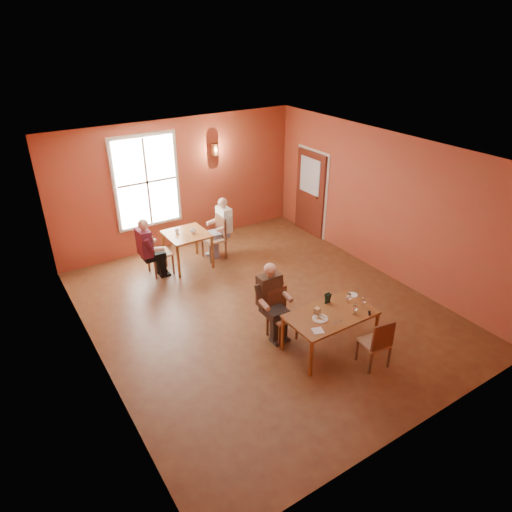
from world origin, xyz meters
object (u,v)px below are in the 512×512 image
diner_white (214,231)px  chair_diner_maroon (160,252)px  diner_main (284,306)px  chair_diner_white (214,238)px  chair_diner_main (282,315)px  diner_maroon (158,246)px  second_table (188,249)px  main_table (330,331)px  chair_empty (374,341)px

diner_white → chair_diner_maroon: 1.34m
diner_main → chair_diner_white: (0.41, 3.29, -0.17)m
chair_diner_main → diner_white: bearing=-97.7°
chair_diner_maroon → diner_maroon: bearing=-90.0°
chair_diner_main → chair_diner_white: bearing=-97.2°
chair_diner_main → second_table: 3.27m
main_table → chair_diner_maroon: (-1.39, 3.91, 0.16)m
chair_diner_main → chair_empty: (0.81, -1.34, -0.01)m
chair_diner_white → diner_white: (0.03, 0.00, 0.17)m
main_table → diner_white: diner_white is taller
diner_white → diner_maroon: bearing=90.0°
diner_maroon → chair_empty: bearing=20.7°
diner_main → second_table: size_ratio=1.49×
diner_main → chair_diner_white: 3.32m
diner_white → diner_maroon: diner_white is taller
main_table → chair_diner_white: 3.91m
main_table → chair_empty: chair_empty is taller
diner_main → chair_empty: (0.81, -1.31, -0.22)m
chair_diner_maroon → diner_maroon: size_ratio=0.76×
chair_empty → chair_diner_maroon: 4.90m
chair_empty → diner_white: size_ratio=0.67×
chair_diner_maroon → second_table: bearing=90.0°
chair_diner_white → diner_main: bearing=172.9°
main_table → diner_maroon: bearing=110.0°
main_table → diner_white: (-0.06, 3.91, 0.32)m
chair_empty → diner_main: bearing=130.7°
second_table → diner_maroon: (-0.68, 0.00, 0.27)m
chair_diner_main → diner_white: diner_white is taller
main_table → chair_diner_main: 0.83m
chair_diner_maroon → diner_maroon: (-0.03, 0.00, 0.16)m
diner_main → second_table: bearing=-85.9°
second_table → chair_diner_white: size_ratio=0.90×
chair_diner_main → second_table: size_ratio=1.02×
main_table → chair_diner_main: bearing=127.6°
diner_main → diner_maroon: (-0.92, 3.29, -0.00)m
chair_diner_maroon → chair_diner_main: bearing=15.3°
chair_empty → diner_maroon: size_ratio=0.67×
chair_empty → chair_diner_white: bearing=103.7°
chair_diner_main → chair_diner_maroon: 3.38m
chair_diner_maroon → chair_diner_white: bearing=90.0°
chair_diner_main → diner_main: (0.00, -0.03, 0.21)m
diner_main → second_table: 3.31m
chair_empty → chair_diner_white: chair_diner_white is taller
chair_diner_white → diner_maroon: 1.34m
chair_diner_main → diner_maroon: 3.39m
chair_diner_white → chair_diner_maroon: bearing=90.0°
chair_diner_white → diner_maroon: size_ratio=0.75×
chair_diner_white → chair_diner_main: bearing=172.8°
main_table → diner_white: 3.92m
second_table → diner_white: bearing=0.0°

